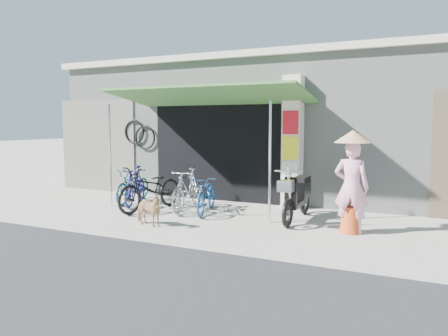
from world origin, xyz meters
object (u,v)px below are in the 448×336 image
at_px(bike_teal, 133,185).
at_px(moped, 298,196).
at_px(street_dog, 147,210).
at_px(bike_navy, 207,194).
at_px(bike_silver, 188,190).
at_px(nun, 352,183).
at_px(bike_black, 151,188).
at_px(bike_blue, 135,186).

xyz_separation_m(bike_teal, moped, (4.20, -0.22, 0.06)).
bearing_deg(street_dog, bike_navy, -5.51).
relative_size(bike_silver, nun, 0.87).
bearing_deg(bike_navy, bike_teal, 155.41).
relative_size(bike_navy, nun, 0.86).
distance_m(bike_black, street_dog, 1.51).
bearing_deg(moped, bike_blue, 179.92).
relative_size(bike_navy, street_dog, 2.19).
bearing_deg(moped, bike_navy, -176.81).
distance_m(bike_navy, street_dog, 1.61).
xyz_separation_m(bike_navy, street_dog, (-0.45, -1.54, -0.11)).
bearing_deg(bike_black, bike_blue, 163.68).
xyz_separation_m(bike_black, street_dog, (0.80, -1.27, -0.20)).
relative_size(bike_teal, nun, 0.89).
bearing_deg(bike_blue, nun, -25.67).
bearing_deg(moped, bike_silver, -178.17).
bearing_deg(bike_blue, bike_navy, -21.77).
height_order(bike_blue, nun, nun).
distance_m(bike_silver, nun, 3.63).
xyz_separation_m(bike_blue, bike_silver, (1.46, -0.04, 0.01)).
relative_size(bike_teal, bike_navy, 1.03).
distance_m(bike_teal, bike_blue, 0.44).
relative_size(bike_blue, bike_silver, 0.97).
bearing_deg(moped, bike_black, -173.83).
height_order(bike_blue, bike_silver, bike_silver).
bearing_deg(bike_teal, bike_blue, -56.78).
bearing_deg(bike_silver, bike_black, -164.53).
relative_size(bike_blue, street_dog, 2.15).
bearing_deg(bike_teal, bike_black, -43.24).
relative_size(bike_silver, bike_navy, 1.01).
height_order(bike_black, moped, moped).
relative_size(street_dog, nun, 0.39).
xyz_separation_m(bike_silver, nun, (3.58, -0.46, 0.42)).
relative_size(bike_black, nun, 1.04).
bearing_deg(bike_teal, moped, -12.55).
distance_m(bike_blue, bike_black, 0.77).
relative_size(bike_black, street_dog, 2.65).
relative_size(bike_black, moped, 1.00).
bearing_deg(bike_navy, bike_silver, 163.00).
bearing_deg(bike_navy, moped, -10.11).
bearing_deg(bike_teal, nun, -18.34).
xyz_separation_m(bike_teal, bike_blue, (0.30, -0.32, 0.04)).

